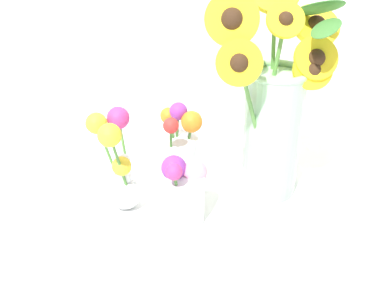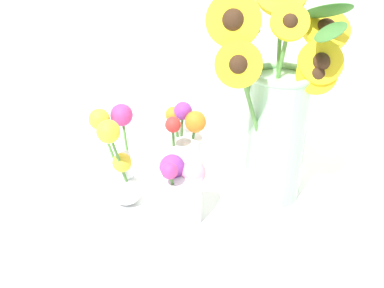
% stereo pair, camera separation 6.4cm
% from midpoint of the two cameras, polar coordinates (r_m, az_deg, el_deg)
% --- Properties ---
extents(ground_plane, '(6.00, 6.00, 0.00)m').
position_cam_midpoint_polar(ground_plane, '(0.77, -3.50, -13.07)').
color(ground_plane, white).
extents(serving_tray, '(0.54, 0.54, 0.02)m').
position_cam_midpoint_polar(serving_tray, '(0.84, -2.22, -8.30)').
color(serving_tray, white).
rests_on(serving_tray, ground_plane).
extents(mason_jar_sunflowers, '(0.26, 0.21, 0.40)m').
position_cam_midpoint_polar(mason_jar_sunflowers, '(0.80, 8.16, 4.23)').
color(mason_jar_sunflowers, '#99CC9E').
rests_on(mason_jar_sunflowers, serving_tray).
extents(vase_small_center, '(0.08, 0.08, 0.13)m').
position_cam_midpoint_polar(vase_small_center, '(0.76, -3.58, -5.96)').
color(vase_small_center, white).
rests_on(vase_small_center, serving_tray).
extents(vase_bulb_right, '(0.09, 0.12, 0.19)m').
position_cam_midpoint_polar(vase_bulb_right, '(0.80, -11.57, -2.53)').
color(vase_bulb_right, white).
rests_on(vase_bulb_right, serving_tray).
extents(vase_small_back, '(0.09, 0.10, 0.17)m').
position_cam_midpoint_polar(vase_small_back, '(0.86, -3.87, -0.87)').
color(vase_small_back, white).
rests_on(vase_small_back, serving_tray).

